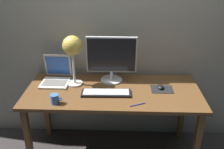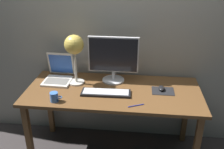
{
  "view_description": "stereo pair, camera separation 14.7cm",
  "coord_description": "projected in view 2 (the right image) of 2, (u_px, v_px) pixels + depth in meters",
  "views": [
    {
      "loc": [
        0.07,
        -2.08,
        1.86
      ],
      "look_at": [
        -0.01,
        -0.05,
        0.92
      ],
      "focal_mm": 41.21,
      "sensor_mm": 36.0,
      "label": 1
    },
    {
      "loc": [
        0.22,
        -2.07,
        1.86
      ],
      "look_at": [
        -0.01,
        -0.05,
        0.92
      ],
      "focal_mm": 41.21,
      "sensor_mm": 36.0,
      "label": 2
    }
  ],
  "objects": [
    {
      "name": "keyboard_main",
      "position": [
        106.0,
        93.0,
        2.29
      ],
      "size": [
        0.44,
        0.15,
        0.03
      ],
      "color": "black",
      "rests_on": "desk"
    },
    {
      "name": "laptop",
      "position": [
        59.0,
        73.0,
        2.53
      ],
      "size": [
        0.27,
        0.29,
        0.26
      ],
      "color": "silver",
      "rests_on": "desk"
    },
    {
      "name": "pen",
      "position": [
        136.0,
        106.0,
        2.11
      ],
      "size": [
        0.13,
        0.07,
        0.01
      ],
      "primitive_type": "cylinder",
      "rotation": [
        0.0,
        1.57,
        0.43
      ],
      "color": "#2633A5",
      "rests_on": "desk"
    },
    {
      "name": "mouse",
      "position": [
        161.0,
        88.0,
        2.35
      ],
      "size": [
        0.06,
        0.1,
        0.03
      ],
      "primitive_type": "ellipsoid",
      "color": "black",
      "rests_on": "mousepad"
    },
    {
      "name": "back_wall",
      "position": [
        118.0,
        20.0,
        2.48
      ],
      "size": [
        4.8,
        0.06,
        2.6
      ],
      "primitive_type": "cube",
      "color": "#9E998E",
      "rests_on": "ground"
    },
    {
      "name": "desk_lamp",
      "position": [
        74.0,
        48.0,
        2.34
      ],
      "size": [
        0.18,
        0.18,
        0.48
      ],
      "color": "beige",
      "rests_on": "desk"
    },
    {
      "name": "desk",
      "position": [
        113.0,
        98.0,
        2.39
      ],
      "size": [
        1.6,
        0.7,
        0.74
      ],
      "color": "brown",
      "rests_on": "ground"
    },
    {
      "name": "monitor",
      "position": [
        113.0,
        58.0,
        2.43
      ],
      "size": [
        0.48,
        0.21,
        0.45
      ],
      "color": "silver",
      "rests_on": "desk"
    },
    {
      "name": "coffee_mug",
      "position": [
        54.0,
        97.0,
        2.16
      ],
      "size": [
        0.11,
        0.07,
        0.08
      ],
      "color": "#3F72CC",
      "rests_on": "desk"
    },
    {
      "name": "mousepad",
      "position": [
        163.0,
        91.0,
        2.34
      ],
      "size": [
        0.2,
        0.16,
        0.0
      ],
      "primitive_type": "cube",
      "color": "black",
      "rests_on": "desk"
    }
  ]
}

